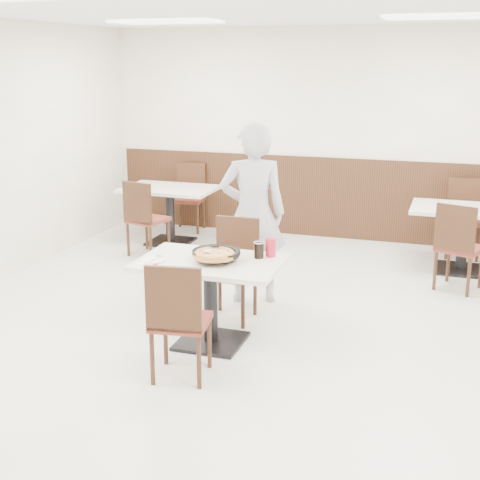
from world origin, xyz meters
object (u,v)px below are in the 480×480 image
(main_table, at_px, (211,302))
(bg_chair_right_far, at_px, (464,219))
(bg_chair_left_far, at_px, (188,198))
(bg_chair_left_near, at_px, (148,218))
(chair_near, at_px, (181,319))
(chair_far, at_px, (231,271))
(pizza_pan, at_px, (216,256))
(diner_person, at_px, (253,214))
(red_cup, at_px, (271,247))
(pizza, at_px, (215,256))
(bg_table_left, at_px, (170,215))
(side_plate, at_px, (153,260))
(bg_chair_right_near, at_px, (460,246))
(cola_glass, at_px, (259,250))
(bg_table_right, at_px, (463,240))

(main_table, xyz_separation_m, bg_chair_right_far, (2.04, 3.43, 0.10))
(bg_chair_left_far, bearing_deg, bg_chair_left_near, 82.56)
(chair_near, height_order, bg_chair_left_near, same)
(chair_far, xyz_separation_m, pizza_pan, (0.07, -0.57, 0.32))
(chair_near, xyz_separation_m, diner_person, (0.02, 1.79, 0.43))
(red_cup, relative_size, diner_person, 0.09)
(pizza_pan, height_order, bg_chair_left_near, bg_chair_left_near)
(chair_near, xyz_separation_m, bg_chair_left_far, (-1.69, 4.23, 0.00))
(chair_near, bearing_deg, pizza_pan, 77.67)
(main_table, bearing_deg, pizza, -38.68)
(pizza_pan, height_order, pizza, pizza)
(bg_chair_right_far, bearing_deg, pizza, 58.95)
(chair_far, height_order, bg_chair_left_near, same)
(bg_chair_left_near, bearing_deg, bg_table_left, 101.15)
(pizza_pan, distance_m, bg_table_left, 3.38)
(chair_far, relative_size, pizza, 2.68)
(chair_far, distance_m, diner_person, 0.71)
(chair_near, relative_size, side_plate, 4.85)
(chair_far, distance_m, bg_table_left, 2.84)
(pizza_pan, height_order, bg_chair_right_near, bg_chair_right_near)
(main_table, relative_size, pizza, 3.38)
(cola_glass, distance_m, bg_table_right, 3.14)
(side_plate, xyz_separation_m, bg_chair_left_near, (-1.25, 2.45, -0.28))
(pizza_pan, xyz_separation_m, pizza, (0.01, -0.06, 0.02))
(main_table, height_order, chair_far, chair_far)
(main_table, bearing_deg, red_cup, 30.73)
(main_table, distance_m, bg_chair_left_near, 2.85)
(main_table, relative_size, red_cup, 7.50)
(main_table, bearing_deg, bg_table_left, 119.96)
(pizza_pan, bearing_deg, bg_chair_left_near, 127.50)
(pizza, height_order, side_plate, pizza)
(bg_table_left, bearing_deg, pizza, -59.58)
(chair_near, bearing_deg, pizza, 76.70)
(cola_glass, height_order, red_cup, red_cup)
(bg_table_left, xyz_separation_m, bg_chair_right_far, (3.70, 0.54, 0.10))
(side_plate, distance_m, bg_chair_right_far, 4.38)
(bg_chair_left_far, bearing_deg, pizza_pan, 108.87)
(bg_chair_left_near, bearing_deg, red_cup, -29.42)
(chair_near, distance_m, pizza_pan, 0.74)
(chair_near, relative_size, bg_chair_right_near, 1.00)
(chair_far, distance_m, pizza, 0.71)
(bg_table_left, bearing_deg, diner_person, -46.02)
(cola_glass, distance_m, bg_chair_right_far, 3.65)
(red_cup, height_order, bg_chair_left_far, bg_chair_left_far)
(side_plate, distance_m, red_cup, 1.00)
(bg_chair_right_near, bearing_deg, side_plate, -116.49)
(cola_glass, distance_m, bg_chair_right_near, 2.56)
(diner_person, bearing_deg, side_plate, 49.64)
(pizza_pan, relative_size, side_plate, 1.94)
(pizza, relative_size, bg_chair_right_far, 0.37)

